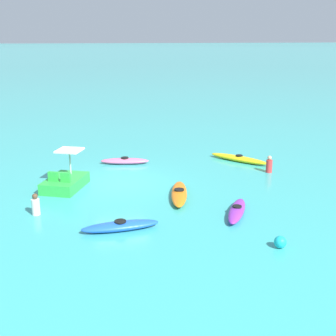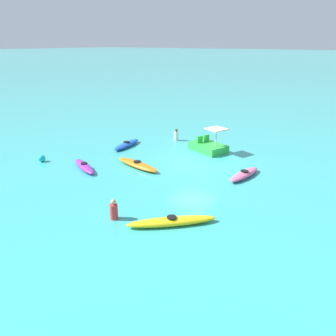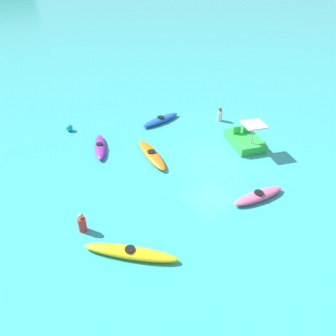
{
  "view_description": "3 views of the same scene",
  "coord_description": "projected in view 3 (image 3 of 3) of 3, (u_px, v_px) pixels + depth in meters",
  "views": [
    {
      "loc": [
        0.65,
        21.03,
        6.92
      ],
      "look_at": [
        -2.3,
        0.11,
        0.7
      ],
      "focal_mm": 49.34,
      "sensor_mm": 36.0,
      "label": 1
    },
    {
      "loc": [
        -16.36,
        -9.42,
        6.82
      ],
      "look_at": [
        -2.16,
        0.36,
        0.26
      ],
      "focal_mm": 35.73,
      "sensor_mm": 36.0,
      "label": 2
    },
    {
      "loc": [
        -10.31,
        -10.58,
        9.67
      ],
      "look_at": [
        -2.8,
        0.28,
        0.54
      ],
      "focal_mm": 35.54,
      "sensor_mm": 36.0,
      "label": 3
    }
  ],
  "objects": [
    {
      "name": "buoy_cyan",
      "position": [
        69.0,
        128.0,
        20.19
      ],
      "size": [
        0.42,
        0.42,
        0.42
      ],
      "primitive_type": "sphere",
      "color": "#19B7C6",
      "rests_on": "ground_plane"
    },
    {
      "name": "kayak_pink",
      "position": [
        258.0,
        196.0,
        14.91
      ],
      "size": [
        2.69,
        0.98,
        0.37
      ],
      "color": "pink",
      "rests_on": "ground_plane"
    },
    {
      "name": "kayak_blue",
      "position": [
        161.0,
        120.0,
        21.17
      ],
      "size": [
        2.91,
        1.05,
        0.37
      ],
      "color": "blue",
      "rests_on": "ground_plane"
    },
    {
      "name": "kayak_yellow",
      "position": [
        130.0,
        252.0,
        12.22
      ],
      "size": [
        2.93,
        2.99,
        0.37
      ],
      "color": "yellow",
      "rests_on": "ground_plane"
    },
    {
      "name": "person_by_kayaks",
      "position": [
        220.0,
        115.0,
        21.23
      ],
      "size": [
        0.44,
        0.44,
        0.88
      ],
      "color": "silver",
      "rests_on": "ground_plane"
    },
    {
      "name": "ground_plane",
      "position": [
        215.0,
        162.0,
        17.48
      ],
      "size": [
        600.0,
        600.0,
        0.0
      ],
      "primitive_type": "plane",
      "color": "#38ADA8"
    },
    {
      "name": "kayak_purple",
      "position": [
        100.0,
        147.0,
        18.43
      ],
      "size": [
        1.62,
        2.72,
        0.37
      ],
      "color": "purple",
      "rests_on": "ground_plane"
    },
    {
      "name": "kayak_orange",
      "position": [
        152.0,
        154.0,
        17.77
      ],
      "size": [
        1.23,
        3.34,
        0.37
      ],
      "color": "orange",
      "rests_on": "ground_plane"
    },
    {
      "name": "person_near_shore",
      "position": [
        82.0,
        223.0,
        13.16
      ],
      "size": [
        0.38,
        0.38,
        0.88
      ],
      "color": "red",
      "rests_on": "ground_plane"
    },
    {
      "name": "pedal_boat_green",
      "position": [
        245.0,
        140.0,
        18.71
      ],
      "size": [
        2.22,
        2.76,
        1.68
      ],
      "color": "green",
      "rests_on": "ground_plane"
    }
  ]
}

